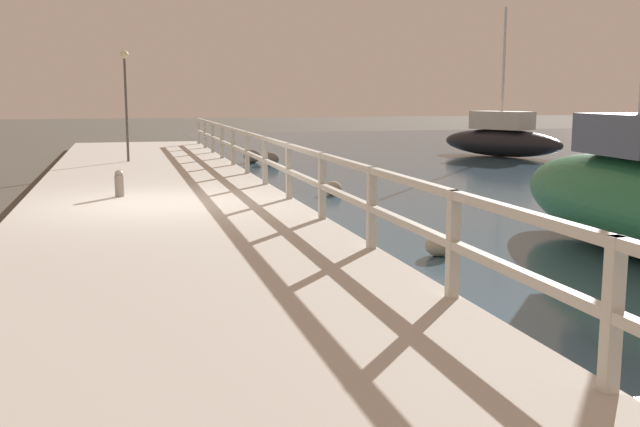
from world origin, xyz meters
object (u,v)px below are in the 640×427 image
object	(u,v)px
dock_lamp	(125,84)
mooring_bollard	(119,183)
sailboat_green	(636,197)
sailboat_black	(501,139)

from	to	relation	value
dock_lamp	mooring_bollard	bearing A→B (deg)	-91.76
mooring_bollard	sailboat_green	xyz separation A→B (m)	(6.70, -5.68, 0.25)
mooring_bollard	dock_lamp	bearing A→B (deg)	88.24
dock_lamp	sailboat_black	size ratio (longest dim) A/B	0.61
sailboat_green	sailboat_black	xyz separation A→B (m)	(6.15, 15.11, -0.13)
mooring_bollard	dock_lamp	xyz separation A→B (m)	(0.24, 7.71, 1.93)
mooring_bollard	sailboat_green	size ratio (longest dim) A/B	0.06
dock_lamp	sailboat_black	distance (m)	12.86
mooring_bollard	dock_lamp	size ratio (longest dim) A/B	0.16
mooring_bollard	dock_lamp	world-z (taller)	dock_lamp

